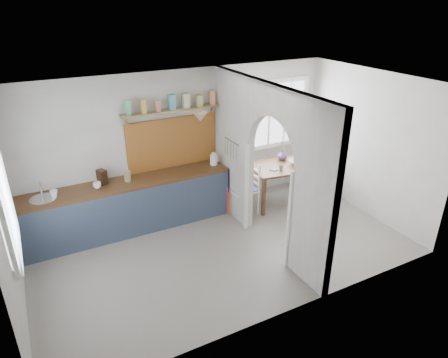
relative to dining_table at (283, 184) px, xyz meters
name	(u,v)px	position (x,y,z in m)	size (l,w,h in m)	color
floor	(224,249)	(-1.76, -0.91, -0.39)	(5.80, 3.20, 0.01)	slate
ceiling	(224,87)	(-1.76, -0.91, 2.21)	(5.80, 3.20, 0.01)	beige
walls	(224,175)	(-1.76, -0.91, 0.91)	(5.81, 3.21, 2.60)	beige
partition	(263,157)	(-1.06, -0.85, 1.06)	(0.12, 3.20, 2.60)	beige
kitchen_window	(0,195)	(-4.63, -0.91, 1.26)	(0.10, 1.16, 1.50)	white
nook_window	(269,115)	(0.04, 0.65, 1.21)	(1.76, 0.10, 1.30)	white
counter	(130,205)	(-2.89, 0.42, 0.06)	(3.50, 0.60, 0.90)	#493217
sink	(43,199)	(-4.19, 0.39, 0.50)	(0.40, 0.40, 0.02)	silver
backsplash	(173,143)	(-1.96, 0.67, 0.96)	(1.65, 0.03, 0.90)	#95591D
shelf	(172,107)	(-1.96, 0.58, 1.61)	(1.75, 0.20, 0.21)	olive
pendant_lamp	(200,117)	(-1.61, 0.24, 1.49)	(0.26, 0.26, 0.16)	beige
utensil_rail	(232,141)	(-1.15, -0.01, 1.06)	(0.02, 0.02, 0.50)	silver
dining_table	(283,184)	(0.00, 0.00, 0.00)	(1.25, 0.84, 0.78)	#493217
chair_left	(243,188)	(-0.90, 0.00, 0.11)	(0.46, 0.46, 1.00)	silver
chair_right	(320,173)	(0.91, 0.02, 0.05)	(0.40, 0.40, 0.88)	silver
kettle	(214,159)	(-1.29, 0.41, 0.62)	(0.19, 0.15, 0.22)	white
mug_a	(54,194)	(-4.03, 0.38, 0.56)	(0.12, 0.12, 0.11)	white
mug_b	(97,185)	(-3.38, 0.38, 0.56)	(0.13, 0.13, 0.10)	white
knife_block	(102,177)	(-3.26, 0.50, 0.63)	(0.11, 0.16, 0.25)	black
jar	(128,176)	(-2.87, 0.43, 0.60)	(0.11, 0.11, 0.18)	#8F8352
towel_magenta	(227,201)	(-1.18, 0.08, -0.12)	(0.02, 0.03, 0.51)	#D9247D
towel_orange	(229,203)	(-1.18, 0.01, -0.14)	(0.02, 0.03, 0.45)	orange
bowl	(298,162)	(0.26, -0.09, 0.43)	(0.34, 0.34, 0.08)	beige
table_cup	(281,167)	(-0.18, -0.14, 0.44)	(0.10, 0.10, 0.09)	#668B63
plate	(273,169)	(-0.30, -0.07, 0.40)	(0.17, 0.17, 0.01)	#312527
vase	(282,155)	(0.12, 0.25, 0.49)	(0.19, 0.19, 0.20)	#412E4A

